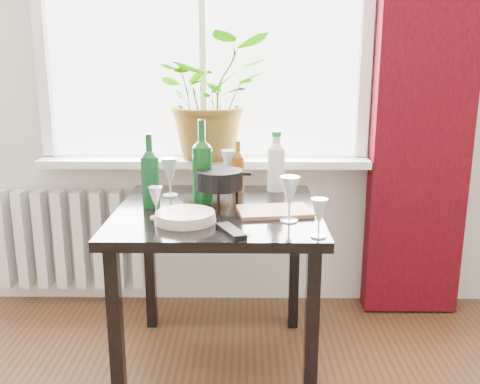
{
  "coord_description": "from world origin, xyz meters",
  "views": [
    {
      "loc": [
        0.22,
        -0.62,
        1.36
      ],
      "look_at": [
        0.2,
        1.55,
        0.81
      ],
      "focal_mm": 40.0,
      "sensor_mm": 36.0,
      "label": 1
    }
  ],
  "objects_px": {
    "table": "(218,229)",
    "tv_remote": "(231,231)",
    "wineglass_front_left": "(156,202)",
    "cutting_board": "(274,211)",
    "fondue_pot": "(219,188)",
    "wineglass_back_left": "(170,177)",
    "potted_plant": "(212,97)",
    "wine_bottle_right": "(202,161)",
    "cleaning_bottle": "(276,161)",
    "radiator": "(71,239)",
    "plate_stack": "(185,217)",
    "bottle_amber": "(238,167)",
    "wineglass_front_right": "(290,199)",
    "wine_bottle_left": "(150,170)",
    "wineglass_back_center": "(230,170)",
    "wineglass_far_right": "(319,218)"
  },
  "relations": [
    {
      "from": "table",
      "to": "tv_remote",
      "type": "bearing_deg",
      "value": -78.56
    },
    {
      "from": "wineglass_front_left",
      "to": "cutting_board",
      "type": "xyz_separation_m",
      "value": [
        0.47,
        0.07,
        -0.06
      ]
    },
    {
      "from": "fondue_pot",
      "to": "wineglass_back_left",
      "type": "bearing_deg",
      "value": 122.6
    },
    {
      "from": "wineglass_front_left",
      "to": "potted_plant",
      "type": "bearing_deg",
      "value": 76.51
    },
    {
      "from": "potted_plant",
      "to": "wine_bottle_right",
      "type": "bearing_deg",
      "value": -91.35
    },
    {
      "from": "cleaning_bottle",
      "to": "radiator",
      "type": "bearing_deg",
      "value": 164.55
    },
    {
      "from": "plate_stack",
      "to": "fondue_pot",
      "type": "height_order",
      "value": "fondue_pot"
    },
    {
      "from": "potted_plant",
      "to": "wineglass_back_left",
      "type": "xyz_separation_m",
      "value": [
        -0.17,
        -0.4,
        -0.33
      ]
    },
    {
      "from": "bottle_amber",
      "to": "fondue_pot",
      "type": "relative_size",
      "value": 1.06
    },
    {
      "from": "fondue_pot",
      "to": "plate_stack",
      "type": "bearing_deg",
      "value": -140.17
    },
    {
      "from": "wineglass_back_left",
      "to": "table",
      "type": "bearing_deg",
      "value": -43.14
    },
    {
      "from": "bottle_amber",
      "to": "plate_stack",
      "type": "xyz_separation_m",
      "value": [
        -0.2,
        -0.48,
        -0.1
      ]
    },
    {
      "from": "wineglass_front_right",
      "to": "cutting_board",
      "type": "height_order",
      "value": "wineglass_front_right"
    },
    {
      "from": "wine_bottle_left",
      "to": "wineglass_front_left",
      "type": "distance_m",
      "value": 0.19
    },
    {
      "from": "potted_plant",
      "to": "wine_bottle_left",
      "type": "relative_size",
      "value": 2.0
    },
    {
      "from": "wine_bottle_left",
      "to": "cutting_board",
      "type": "height_order",
      "value": "wine_bottle_left"
    },
    {
      "from": "radiator",
      "to": "wineglass_front_right",
      "type": "relative_size",
      "value": 4.37
    },
    {
      "from": "wineglass_back_left",
      "to": "plate_stack",
      "type": "bearing_deg",
      "value": -74.23
    },
    {
      "from": "table",
      "to": "wine_bottle_left",
      "type": "height_order",
      "value": "wine_bottle_left"
    },
    {
      "from": "plate_stack",
      "to": "wineglass_back_center",
      "type": "bearing_deg",
      "value": 72.15
    },
    {
      "from": "wineglass_back_center",
      "to": "wine_bottle_left",
      "type": "bearing_deg",
      "value": -138.51
    },
    {
      "from": "wineglass_back_left",
      "to": "fondue_pot",
      "type": "bearing_deg",
      "value": -34.93
    },
    {
      "from": "radiator",
      "to": "wineglass_back_center",
      "type": "height_order",
      "value": "wineglass_back_center"
    },
    {
      "from": "cleaning_bottle",
      "to": "wineglass_back_center",
      "type": "xyz_separation_m",
      "value": [
        -0.22,
        -0.01,
        -0.04
      ]
    },
    {
      "from": "wine_bottle_right",
      "to": "wineglass_front_right",
      "type": "height_order",
      "value": "wine_bottle_right"
    },
    {
      "from": "wine_bottle_right",
      "to": "radiator",
      "type": "bearing_deg",
      "value": 145.17
    },
    {
      "from": "table",
      "to": "plate_stack",
      "type": "height_order",
      "value": "plate_stack"
    },
    {
      "from": "wineglass_front_right",
      "to": "cleaning_bottle",
      "type": "bearing_deg",
      "value": 92.92
    },
    {
      "from": "bottle_amber",
      "to": "wineglass_back_left",
      "type": "xyz_separation_m",
      "value": [
        -0.31,
        -0.08,
        -0.03
      ]
    },
    {
      "from": "wineglass_front_left",
      "to": "tv_remote",
      "type": "bearing_deg",
      "value": -32.06
    },
    {
      "from": "wine_bottle_left",
      "to": "wineglass_front_right",
      "type": "xyz_separation_m",
      "value": [
        0.57,
        -0.2,
        -0.07
      ]
    },
    {
      "from": "cleaning_bottle",
      "to": "wineglass_far_right",
      "type": "distance_m",
      "value": 0.7
    },
    {
      "from": "wineglass_back_center",
      "to": "fondue_pot",
      "type": "xyz_separation_m",
      "value": [
        -0.04,
        -0.27,
        -0.02
      ]
    },
    {
      "from": "wine_bottle_right",
      "to": "wineglass_front_right",
      "type": "distance_m",
      "value": 0.45
    },
    {
      "from": "bottle_amber",
      "to": "wineglass_back_center",
      "type": "distance_m",
      "value": 0.05
    },
    {
      "from": "wineglass_far_right",
      "to": "cutting_board",
      "type": "distance_m",
      "value": 0.34
    },
    {
      "from": "potted_plant",
      "to": "wineglass_front_right",
      "type": "height_order",
      "value": "potted_plant"
    },
    {
      "from": "tv_remote",
      "to": "cutting_board",
      "type": "relative_size",
      "value": 0.59
    },
    {
      "from": "table",
      "to": "wine_bottle_right",
      "type": "distance_m",
      "value": 0.3
    },
    {
      "from": "wineglass_back_center",
      "to": "wineglass_back_left",
      "type": "height_order",
      "value": "wineglass_back_center"
    },
    {
      "from": "wine_bottle_right",
      "to": "tv_remote",
      "type": "height_order",
      "value": "wine_bottle_right"
    },
    {
      "from": "wine_bottle_left",
      "to": "wineglass_front_left",
      "type": "xyz_separation_m",
      "value": [
        0.05,
        -0.16,
        -0.09
      ]
    },
    {
      "from": "wine_bottle_left",
      "to": "table",
      "type": "bearing_deg",
      "value": -4.93
    },
    {
      "from": "wineglass_back_left",
      "to": "wine_bottle_left",
      "type": "bearing_deg",
      "value": -106.36
    },
    {
      "from": "cutting_board",
      "to": "wineglass_back_left",
      "type": "bearing_deg",
      "value": 149.26
    },
    {
      "from": "cleaning_bottle",
      "to": "fondue_pot",
      "type": "height_order",
      "value": "cleaning_bottle"
    },
    {
      "from": "cleaning_bottle",
      "to": "plate_stack",
      "type": "distance_m",
      "value": 0.64
    },
    {
      "from": "wineglass_far_right",
      "to": "wineglass_back_center",
      "type": "relative_size",
      "value": 0.71
    },
    {
      "from": "wineglass_back_center",
      "to": "table",
      "type": "bearing_deg",
      "value": -98.11
    },
    {
      "from": "wine_bottle_left",
      "to": "wineglass_back_left",
      "type": "distance_m",
      "value": 0.21
    }
  ]
}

